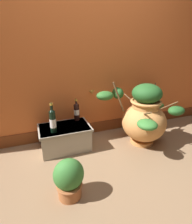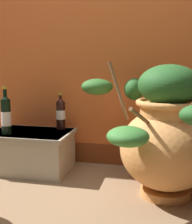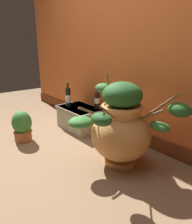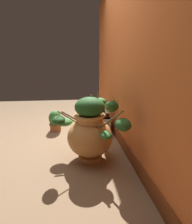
{
  "view_description": "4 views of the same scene",
  "coord_description": "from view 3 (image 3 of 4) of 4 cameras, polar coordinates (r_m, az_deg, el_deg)",
  "views": [
    {
      "loc": [
        -0.71,
        -1.1,
        1.24
      ],
      "look_at": [
        0.01,
        0.82,
        0.44
      ],
      "focal_mm": 27.64,
      "sensor_mm": 36.0,
      "label": 1
    },
    {
      "loc": [
        0.54,
        -1.15,
        0.8
      ],
      "look_at": [
        0.11,
        0.78,
        0.48
      ],
      "focal_mm": 46.47,
      "sensor_mm": 36.0,
      "label": 2
    },
    {
      "loc": [
        1.91,
        -0.77,
        1.12
      ],
      "look_at": [
        0.11,
        0.68,
        0.39
      ],
      "focal_mm": 34.67,
      "sensor_mm": 36.0,
      "label": 3
    },
    {
      "loc": [
        2.68,
        0.42,
        1.17
      ],
      "look_at": [
        0.13,
        0.73,
        0.5
      ],
      "focal_mm": 28.74,
      "sensor_mm": 36.0,
      "label": 4
    }
  ],
  "objects": [
    {
      "name": "stone_ledge",
      "position": [
        2.97,
        -4.24,
        -1.37
      ],
      "size": [
        0.62,
        0.41,
        0.3
      ],
      "color": "#B2A893",
      "rests_on": "ground_plane"
    },
    {
      "name": "wine_bottle_left",
      "position": [
        2.96,
        -7.39,
        4.12
      ],
      "size": [
        0.07,
        0.07,
        0.35
      ],
      "color": "black",
      "rests_on": "stone_ledge"
    },
    {
      "name": "wine_bottle_middle",
      "position": [
        2.83,
        0.29,
        3.32
      ],
      "size": [
        0.07,
        0.07,
        0.29
      ],
      "color": "black",
      "rests_on": "stone_ledge"
    },
    {
      "name": "potted_shrub",
      "position": [
        2.73,
        -18.91,
        -3.48
      ],
      "size": [
        0.26,
        0.23,
        0.37
      ],
      "color": "#B26638",
      "rests_on": "ground_plane"
    },
    {
      "name": "ground_plane",
      "position": [
        2.34,
        -15.17,
        -11.76
      ],
      "size": [
        7.0,
        7.0,
        0.0
      ],
      "primitive_type": "plane",
      "color": "#896B4C"
    },
    {
      "name": "back_wall",
      "position": [
        2.75,
        7.4,
        20.85
      ],
      "size": [
        4.4,
        0.33,
        2.6
      ],
      "color": "#D6662D",
      "rests_on": "ground_plane"
    },
    {
      "name": "terracotta_urn",
      "position": [
        2.05,
        6.67,
        -3.57
      ],
      "size": [
        1.08,
        0.85,
        0.83
      ],
      "color": "#D68E4C",
      "rests_on": "ground_plane"
    }
  ]
}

